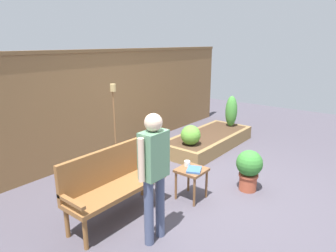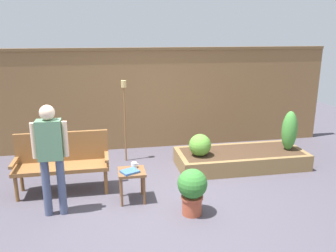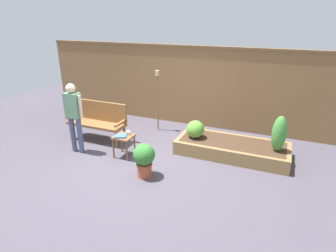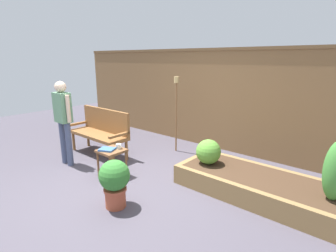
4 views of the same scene
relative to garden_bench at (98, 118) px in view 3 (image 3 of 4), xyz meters
name	(u,v)px [view 3 (image 3 of 4)]	position (x,y,z in m)	size (l,w,h in m)	color
ground_plane	(137,162)	(1.43, -0.70, -0.54)	(14.00, 14.00, 0.00)	#47424C
fence_back	(181,85)	(1.43, 1.90, 0.55)	(8.40, 0.14, 2.16)	brown
garden_bench	(98,118)	(0.00, 0.00, 0.00)	(1.44, 0.48, 0.94)	brown
side_table	(124,139)	(1.05, -0.56, -0.15)	(0.40, 0.40, 0.48)	brown
cup_on_table	(128,133)	(1.10, -0.45, -0.02)	(0.12, 0.09, 0.08)	silver
book_on_table	(121,136)	(1.01, -0.63, -0.05)	(0.24, 0.20, 0.03)	#38609E
potted_boxwood	(144,158)	(1.83, -1.13, -0.16)	(0.41, 0.41, 0.67)	#A84C33
raised_planter_bed	(232,148)	(3.18, 0.43, -0.39)	(2.40, 1.00, 0.30)	olive
shrub_near_bench	(195,129)	(2.36, 0.35, -0.05)	(0.40, 0.40, 0.40)	brown
shrub_far_corner	(279,134)	(4.09, 0.35, 0.13)	(0.28, 0.28, 0.75)	brown
tiki_torch	(158,90)	(1.07, 1.13, 0.56)	(0.10, 0.10, 1.59)	brown
person_by_bench	(74,112)	(-0.04, -0.78, 0.39)	(0.47, 0.20, 1.56)	#475170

